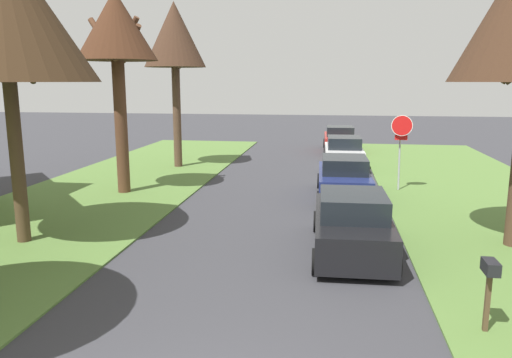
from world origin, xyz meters
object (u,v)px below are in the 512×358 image
(street_tree_left_mid_a, at_px, (3,8))
(parked_sedan_red, at_px, (340,140))
(street_tree_left_far, at_px, (175,37))
(parked_sedan_black, at_px, (352,225))
(stop_sign_far, at_px, (401,136))
(street_tree_left_mid_b, at_px, (116,30))
(parked_sedan_navy, at_px, (344,179))
(curbside_mailbox, at_px, (490,276))
(parked_sedan_white, at_px, (344,153))

(street_tree_left_mid_a, bearing_deg, parked_sedan_red, 65.82)
(street_tree_left_far, xyz_separation_m, parked_sedan_black, (8.20, -11.67, -5.67))
(stop_sign_far, distance_m, parked_sedan_red, 11.40)
(parked_sedan_red, bearing_deg, street_tree_left_mid_b, -122.81)
(street_tree_left_mid_a, bearing_deg, parked_sedan_navy, 37.32)
(curbside_mailbox, bearing_deg, parked_sedan_white, 97.06)
(parked_sedan_black, bearing_deg, parked_sedan_white, 89.70)
(street_tree_left_far, bearing_deg, parked_sedan_black, -54.92)
(street_tree_left_far, distance_m, parked_sedan_black, 15.35)
(stop_sign_far, height_order, street_tree_left_mid_b, street_tree_left_mid_b)
(street_tree_left_mid_b, bearing_deg, stop_sign_far, 10.65)
(street_tree_left_mid_a, relative_size, parked_sedan_navy, 1.77)
(parked_sedan_white, bearing_deg, parked_sedan_black, -90.30)
(parked_sedan_black, xyz_separation_m, parked_sedan_red, (-0.06, 18.72, 0.00))
(parked_sedan_navy, bearing_deg, parked_sedan_red, 89.93)
(stop_sign_far, xyz_separation_m, parked_sedan_red, (-2.18, 11.09, -1.45))
(parked_sedan_black, distance_m, parked_sedan_red, 18.72)
(street_tree_left_mid_a, relative_size, parked_sedan_white, 1.77)
(parked_sedan_red, bearing_deg, stop_sign_far, -78.90)
(street_tree_left_mid_a, relative_size, parked_sedan_red, 1.77)
(parked_sedan_red, bearing_deg, street_tree_left_far, -139.11)
(street_tree_left_far, relative_size, parked_sedan_black, 1.80)
(street_tree_left_mid_a, bearing_deg, street_tree_left_far, 87.63)
(street_tree_left_far, distance_m, curbside_mailbox, 19.43)
(parked_sedan_red, distance_m, curbside_mailbox, 22.72)
(parked_sedan_white, relative_size, curbside_mailbox, 3.50)
(stop_sign_far, height_order, parked_sedan_navy, stop_sign_far)
(street_tree_left_mid_a, height_order, parked_sedan_white, street_tree_left_mid_a)
(stop_sign_far, relative_size, curbside_mailbox, 2.32)
(parked_sedan_black, bearing_deg, stop_sign_far, 74.46)
(stop_sign_far, bearing_deg, street_tree_left_far, 158.60)
(street_tree_left_mid_b, bearing_deg, parked_sedan_navy, 2.77)
(street_tree_left_mid_b, height_order, parked_sedan_red, street_tree_left_mid_b)
(parked_sedan_white, distance_m, parked_sedan_red, 5.84)
(stop_sign_far, distance_m, street_tree_left_far, 11.86)
(street_tree_left_mid_b, bearing_deg, parked_sedan_white, 40.26)
(curbside_mailbox, bearing_deg, street_tree_left_mid_a, 162.85)
(parked_sedan_navy, bearing_deg, stop_sign_far, 35.93)
(street_tree_left_mid_b, bearing_deg, parked_sedan_black, -33.55)
(stop_sign_far, height_order, street_tree_left_mid_a, street_tree_left_mid_a)
(street_tree_left_mid_a, height_order, street_tree_left_mid_b, street_tree_left_mid_a)
(parked_sedan_black, xyz_separation_m, curbside_mailbox, (2.14, -3.88, 0.33))
(street_tree_left_mid_b, height_order, parked_sedan_navy, street_tree_left_mid_b)
(parked_sedan_navy, bearing_deg, street_tree_left_mid_b, -177.23)
(street_tree_left_far, distance_m, parked_sedan_white, 10.09)
(parked_sedan_black, distance_m, parked_sedan_navy, 6.04)
(stop_sign_far, bearing_deg, parked_sedan_red, 101.10)
(parked_sedan_red, relative_size, curbside_mailbox, 3.50)
(parked_sedan_black, bearing_deg, parked_sedan_red, 90.17)
(stop_sign_far, distance_m, parked_sedan_white, 5.82)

